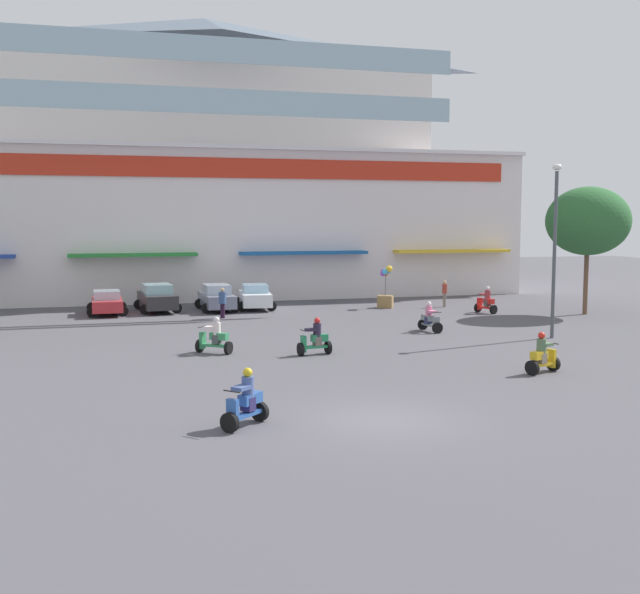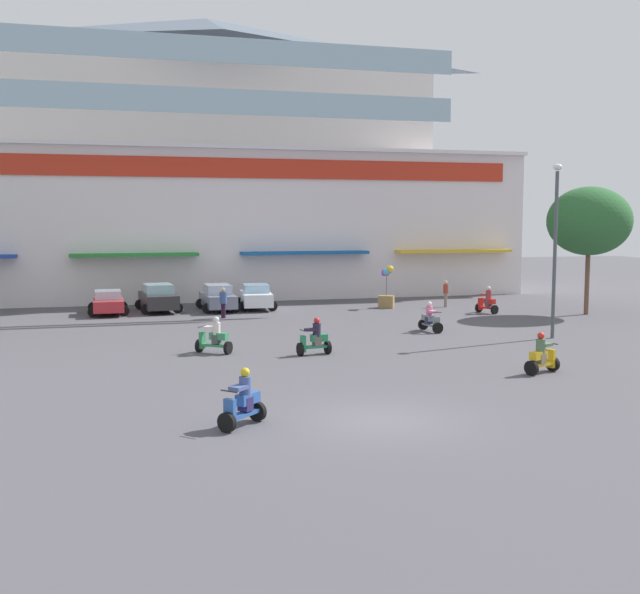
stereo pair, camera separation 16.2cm
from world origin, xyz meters
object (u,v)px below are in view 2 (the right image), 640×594
(plaza_tree_1, at_px, (589,221))
(scooter_rider_1, at_px, (542,356))
(parked_car_2, at_px, (218,297))
(scooter_rider_0, at_px, (487,302))
(parked_car_1, at_px, (158,298))
(parked_car_3, at_px, (256,296))
(scooter_rider_3, at_px, (430,319))
(scooter_rider_6, at_px, (315,340))
(pedestrian_1, at_px, (223,301))
(parked_car_0, at_px, (108,302))
(pedestrian_0, at_px, (446,292))
(scooter_rider_2, at_px, (243,403))
(balloon_vendor_cart, at_px, (387,289))
(streetlamp_near, at_px, (555,239))
(scooter_rider_4, at_px, (214,338))

(plaza_tree_1, xyz_separation_m, scooter_rider_1, (-11.34, -14.00, -4.65))
(parked_car_2, distance_m, scooter_rider_0, 15.63)
(parked_car_1, height_order, parked_car_3, parked_car_1)
(scooter_rider_3, bearing_deg, scooter_rider_1, -91.14)
(parked_car_3, bearing_deg, scooter_rider_6, -91.89)
(plaza_tree_1, relative_size, pedestrian_1, 4.32)
(parked_car_0, height_order, pedestrian_0, pedestrian_0)
(scooter_rider_2, bearing_deg, parked_car_0, 98.03)
(parked_car_1, bearing_deg, scooter_rider_1, -61.28)
(parked_car_2, distance_m, scooter_rider_2, 25.45)
(parked_car_1, relative_size, scooter_rider_6, 2.96)
(scooter_rider_6, bearing_deg, scooter_rider_0, 38.68)
(pedestrian_0, bearing_deg, parked_car_3, 170.04)
(parked_car_2, relative_size, scooter_rider_0, 2.69)
(pedestrian_1, relative_size, balloon_vendor_cart, 0.64)
(parked_car_2, distance_m, scooter_rider_1, 22.91)
(plaza_tree_1, height_order, scooter_rider_3, plaza_tree_1)
(scooter_rider_1, xyz_separation_m, scooter_rider_6, (-6.73, 5.61, 0.01))
(parked_car_2, distance_m, scooter_rider_6, 15.76)
(parked_car_2, bearing_deg, scooter_rider_2, -96.03)
(streetlamp_near, bearing_deg, plaza_tree_1, 47.10)
(balloon_vendor_cart, bearing_deg, scooter_rider_3, -97.80)
(plaza_tree_1, height_order, parked_car_0, plaza_tree_1)
(plaza_tree_1, bearing_deg, scooter_rider_0, 159.37)
(scooter_rider_4, xyz_separation_m, pedestrian_0, (15.73, 12.43, 0.32))
(scooter_rider_3, bearing_deg, scooter_rider_0, 43.75)
(plaza_tree_1, xyz_separation_m, pedestrian_0, (-6.15, 5.42, -4.31))
(parked_car_2, distance_m, pedestrian_1, 3.50)
(scooter_rider_2, distance_m, balloon_vendor_cart, 27.13)
(parked_car_3, distance_m, scooter_rider_4, 15.07)
(pedestrian_1, bearing_deg, scooter_rider_6, -80.94)
(parked_car_3, distance_m, scooter_rider_6, 15.82)
(parked_car_1, distance_m, parked_car_3, 5.71)
(parked_car_3, xyz_separation_m, scooter_rider_1, (6.21, -21.41, -0.16))
(parked_car_2, relative_size, scooter_rider_4, 2.81)
(balloon_vendor_cart, bearing_deg, scooter_rider_6, -120.01)
(parked_car_2, xyz_separation_m, parked_car_3, (2.30, 0.15, -0.02))
(pedestrian_1, bearing_deg, scooter_rider_1, -63.99)
(parked_car_0, distance_m, scooter_rider_3, 18.48)
(parked_car_1, bearing_deg, parked_car_2, -8.02)
(parked_car_0, height_order, parked_car_1, parked_car_1)
(plaza_tree_1, xyz_separation_m, parked_car_1, (-23.25, 7.75, -4.44))
(plaza_tree_1, relative_size, scooter_rider_2, 4.68)
(parked_car_1, relative_size, parked_car_2, 1.05)
(scooter_rider_0, distance_m, pedestrian_1, 14.96)
(scooter_rider_1, bearing_deg, pedestrian_0, 75.03)
(parked_car_0, distance_m, scooter_rider_6, 17.44)
(scooter_rider_0, bearing_deg, scooter_rider_3, -136.25)
(parked_car_3, distance_m, scooter_rider_1, 22.30)
(parked_car_0, bearing_deg, balloon_vendor_cart, -4.18)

